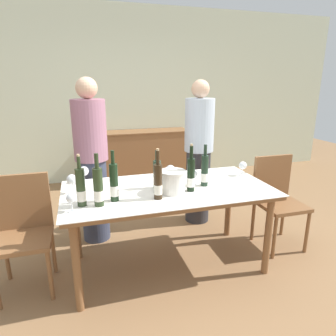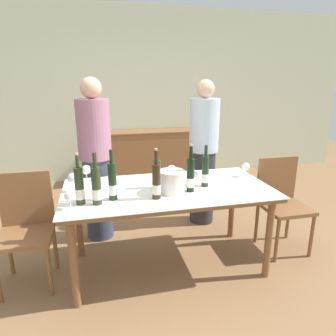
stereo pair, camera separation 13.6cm
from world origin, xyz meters
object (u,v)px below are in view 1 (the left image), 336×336
at_px(wine_bottle_3, 98,188).
at_px(wine_glass_3, 84,171).
at_px(wine_glass_5, 170,170).
at_px(wine_bottle_0, 157,175).
at_px(wine_bottle_4, 114,183).
at_px(wine_bottle_5, 158,182).
at_px(wine_glass_1, 243,166).
at_px(wine_glass_4, 193,174).
at_px(dining_table, 168,196).
at_px(wine_bottle_2, 205,171).
at_px(wine_glass_2, 72,180).
at_px(person_host, 92,163).
at_px(wine_bottle_1, 191,175).
at_px(sideboard_cabinet, 143,156).
at_px(person_guest_left, 199,154).
at_px(chair_right_end, 277,195).
at_px(wine_glass_0, 71,199).
at_px(ice_bucket, 173,181).
at_px(chair_left_end, 24,225).
at_px(wine_bottle_6, 81,188).

relative_size(wine_bottle_3, wine_glass_3, 2.62).
bearing_deg(wine_glass_5, wine_bottle_0, -140.23).
height_order(wine_bottle_4, wine_bottle_5, wine_bottle_5).
xyz_separation_m(wine_glass_1, wine_glass_4, (-0.56, -0.11, -0.00)).
distance_m(dining_table, wine_bottle_2, 0.38).
height_order(wine_bottle_5, wine_glass_2, wine_bottle_5).
xyz_separation_m(wine_bottle_0, wine_glass_1, (0.88, 0.11, -0.02)).
xyz_separation_m(wine_bottle_3, person_host, (-0.00, 0.91, -0.05)).
xyz_separation_m(wine_bottle_1, wine_glass_2, (-0.94, 0.22, -0.03)).
height_order(sideboard_cabinet, dining_table, sideboard_cabinet).
bearing_deg(person_guest_left, person_host, -175.17).
relative_size(wine_glass_1, wine_glass_4, 1.00).
height_order(wine_bottle_2, wine_bottle_5, wine_bottle_5).
height_order(wine_glass_2, chair_right_end, same).
height_order(chair_right_end, person_host, person_host).
height_order(wine_glass_0, person_guest_left, person_guest_left).
bearing_deg(chair_right_end, dining_table, -175.84).
height_order(wine_bottle_2, wine_bottle_4, wine_bottle_4).
bearing_deg(wine_glass_2, ice_bucket, -15.09).
bearing_deg(wine_glass_0, chair_left_end, 138.00).
height_order(wine_bottle_3, wine_glass_5, wine_bottle_3).
relative_size(sideboard_cabinet, wine_glass_0, 11.28).
xyz_separation_m(wine_glass_4, person_host, (-0.84, 0.67, -0.00)).
height_order(wine_bottle_3, wine_glass_0, wine_bottle_3).
height_order(wine_glass_1, person_guest_left, person_guest_left).
relative_size(wine_bottle_1, chair_left_end, 0.43).
bearing_deg(wine_bottle_4, ice_bucket, 4.92).
bearing_deg(dining_table, wine_glass_2, 172.42).
bearing_deg(wine_bottle_4, chair_left_end, 161.41).
bearing_deg(chair_left_end, wine_bottle_4, -18.59).
distance_m(ice_bucket, person_host, 1.01).
height_order(wine_bottle_4, chair_right_end, wine_bottle_4).
bearing_deg(wine_glass_1, wine_glass_5, 178.26).
xyz_separation_m(wine_glass_5, person_guest_left, (0.53, 0.64, -0.03)).
relative_size(wine_glass_0, wine_glass_2, 0.85).
bearing_deg(wine_glass_0, wine_bottle_2, 12.40).
bearing_deg(wine_glass_1, sideboard_cabinet, 101.80).
xyz_separation_m(wine_bottle_0, wine_glass_4, (0.33, 0.00, -0.02)).
bearing_deg(wine_bottle_2, wine_bottle_5, -158.82).
bearing_deg(sideboard_cabinet, wine_bottle_1, -93.07).
bearing_deg(wine_bottle_5, wine_glass_2, 154.23).
relative_size(dining_table, wine_bottle_1, 4.41).
relative_size(wine_bottle_3, person_guest_left, 0.24).
bearing_deg(wine_glass_2, wine_bottle_6, -76.58).
relative_size(wine_glass_4, person_host, 0.08).
xyz_separation_m(wine_bottle_1, wine_bottle_6, (-0.88, -0.06, -0.00)).
bearing_deg(wine_glass_2, person_guest_left, 26.71).
distance_m(wine_bottle_2, wine_glass_5, 0.32).
relative_size(wine_bottle_5, wine_glass_3, 2.65).
bearing_deg(dining_table, wine_bottle_3, -160.27).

